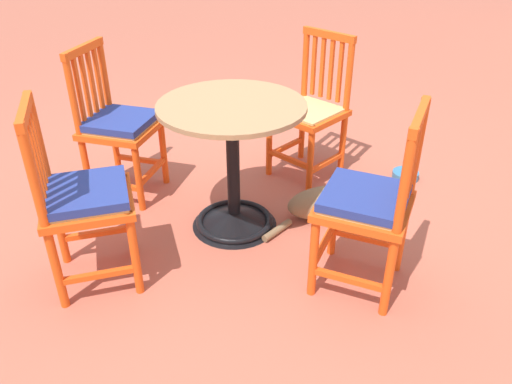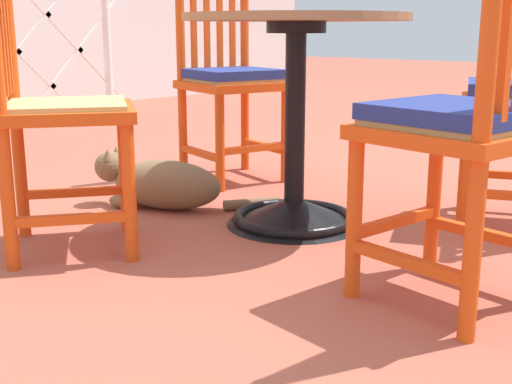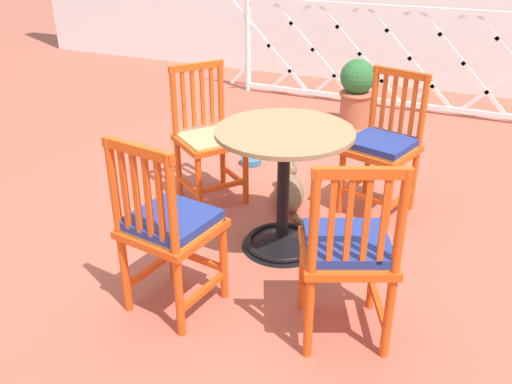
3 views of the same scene
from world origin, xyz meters
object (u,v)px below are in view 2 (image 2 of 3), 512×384
Objects in this scene: orange_chair_at_corner at (465,128)px; tabby_cat at (159,184)px; orange_chair_near_fence at (57,112)px; orange_chair_tucked_in at (230,82)px; cafe_table at (295,146)px.

orange_chair_at_corner is 1.33m from tabby_cat.
orange_chair_tucked_in is at bearing 15.54° from orange_chair_near_fence.
tabby_cat is at bearing 16.47° from orange_chair_near_fence.
orange_chair_near_fence is 0.64m from tabby_cat.
orange_chair_tucked_in is at bearing 59.34° from cafe_table.
orange_chair_near_fence is (-0.69, 0.38, 0.15)m from cafe_table.
orange_chair_tucked_in reaches higher than tabby_cat.
cafe_table is at bearing 68.96° from orange_chair_at_corner.
tabby_cat is at bearing 84.55° from orange_chair_at_corner.
orange_chair_near_fence reaches higher than tabby_cat.
orange_chair_tucked_in is at bearing 14.67° from tabby_cat.
cafe_table is 0.80m from orange_chair_near_fence.
cafe_table is 0.81m from orange_chair_tucked_in.
cafe_table is 0.59m from tabby_cat.
orange_chair_tucked_in is 1.58m from orange_chair_at_corner.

